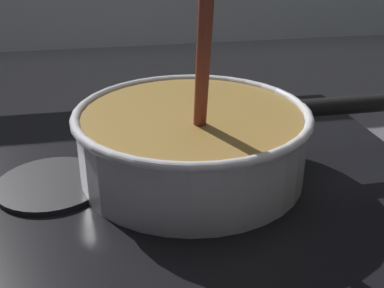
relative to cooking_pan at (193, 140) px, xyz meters
name	(u,v)px	position (x,y,z in m)	size (l,w,h in m)	color
ground	(225,227)	(0.02, -0.07, -0.08)	(2.40, 1.60, 0.04)	#4C4C51
hob_plate	(192,177)	(0.00, 0.00, -0.05)	(0.56, 0.48, 0.01)	black
burner_ring	(192,170)	(0.00, 0.00, -0.04)	(0.18, 0.18, 0.01)	#592D0C
spare_burner	(52,184)	(-0.17, 0.00, -0.04)	(0.13, 0.13, 0.01)	#262628
cooking_pan	(193,140)	(0.00, 0.00, 0.00)	(0.44, 0.28, 0.30)	silver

